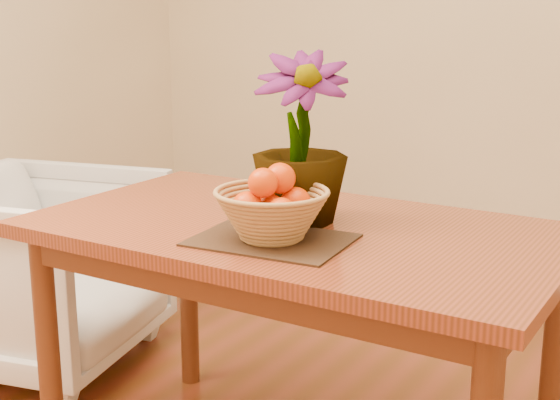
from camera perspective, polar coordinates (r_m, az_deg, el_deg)
The scene contains 6 objects.
table at distance 2.08m, azimuth 1.14°, elevation -4.11°, with size 1.40×0.80×0.75m.
placemat at distance 1.91m, azimuth -0.60°, elevation -2.94°, with size 0.37×0.28×0.01m, color #392214.
wicker_basket at distance 1.89m, azimuth -0.61°, elevation -1.20°, with size 0.28×0.28×0.12m.
orange_pile at distance 1.88m, azimuth -0.60°, elevation 0.17°, with size 0.17×0.18×0.14m.
potted_plant at distance 2.03m, azimuth 1.47°, elevation 4.52°, with size 0.25×0.25×0.45m, color #1F4814.
armchair at distance 3.04m, azimuth -17.27°, elevation -4.25°, with size 0.77×0.72×0.79m, color #86705C.
Camera 1 is at (1.00, -1.42, 1.30)m, focal length 50.00 mm.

